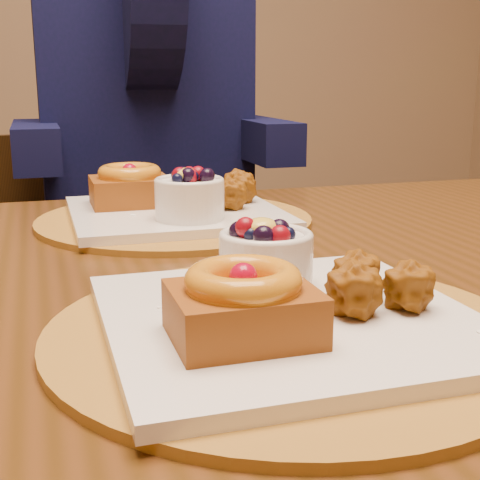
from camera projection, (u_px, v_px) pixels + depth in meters
name	position (u px, v px, depth m)	size (l,w,h in m)	color
dining_table	(216.00, 330.00, 0.75)	(1.60, 0.90, 0.76)	#3C230B
place_setting_near	(284.00, 308.00, 0.52)	(0.38, 0.38, 0.08)	brown
place_setting_far	(173.00, 206.00, 0.92)	(0.38, 0.38, 0.09)	brown
chair_far	(86.00, 296.00, 1.56)	(0.45, 0.45, 0.83)	black
diner	(143.00, 75.00, 1.45)	(0.55, 0.52, 0.90)	black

